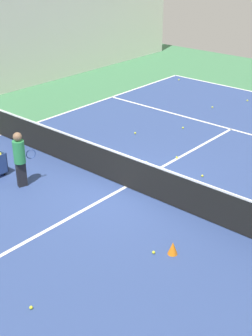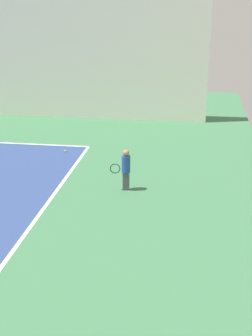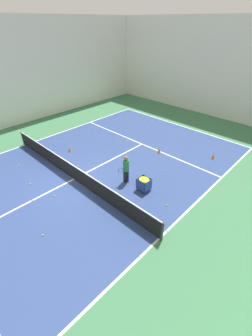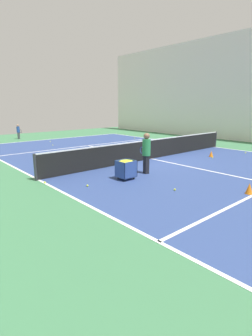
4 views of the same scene
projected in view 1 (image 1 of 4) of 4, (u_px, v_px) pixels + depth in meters
ground_plane at (126, 187)px, 13.24m from camera, size 33.53×33.53×0.00m
court_playing_area at (126, 187)px, 13.24m from camera, size 11.92×21.48×0.00m
line_sideline_right at (1, 135)px, 16.74m from camera, size 0.10×21.48×0.00m
line_service_near at (231, 129)px, 17.24m from camera, size 11.92×0.10×0.00m
line_centre_service at (126, 187)px, 13.24m from camera, size 0.10×11.82×0.00m
tennis_net at (126, 171)px, 13.01m from camera, size 12.22×0.10×1.00m
coach_at_net at (20, 156)px, 12.90m from camera, size 0.41×0.69×1.63m
training_cone_2 at (173, 248)px, 10.36m from camera, size 0.23×0.23×0.31m
tennis_ball_7 at (177, 157)px, 14.93m from camera, size 0.07×0.07×0.07m
tennis_ball_8 at (202, 176)px, 13.78m from camera, size 0.07×0.07×0.07m
tennis_ball_11 at (135, 133)px, 16.81m from camera, size 0.07×0.07×0.07m
tennis_ball_15 at (154, 252)px, 10.42m from camera, size 0.07×0.07×0.07m
tennis_ball_16 at (31, 308)px, 8.86m from camera, size 0.07×0.07×0.07m
tennis_ball_17 at (212, 107)px, 19.38m from camera, size 0.07×0.07×0.07m
tennis_ball_19 at (179, 80)px, 23.15m from camera, size 0.07×0.07×0.07m
tennis_ball_20 at (146, 162)px, 14.60m from camera, size 0.07×0.07×0.07m
tennis_ball_21 at (247, 100)px, 20.20m from camera, size 0.07×0.07×0.07m
tennis_ball_24 at (183, 128)px, 17.28m from camera, size 0.07×0.07×0.07m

